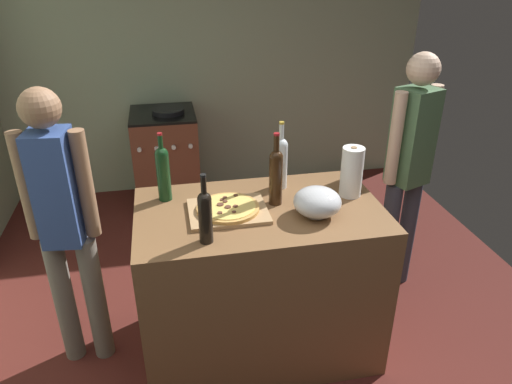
{
  "coord_description": "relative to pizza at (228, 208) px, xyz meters",
  "views": [
    {
      "loc": [
        -0.37,
        -1.35,
        2.12
      ],
      "look_at": [
        0.08,
        0.88,
        0.97
      ],
      "focal_mm": 33.41,
      "sensor_mm": 36.0,
      "label": 1
    }
  ],
  "objects": [
    {
      "name": "person_in_stripes",
      "position": [
        -0.83,
        0.12,
        -0.06
      ],
      "size": [
        0.36,
        0.22,
        1.59
      ],
      "color": "slate",
      "rests_on": "ground_plane"
    },
    {
      "name": "wine_bottle_green",
      "position": [
        -0.31,
        0.22,
        0.13
      ],
      "size": [
        0.07,
        0.07,
        0.38
      ],
      "color": "#143819",
      "rests_on": "counter"
    },
    {
      "name": "wine_bottle_dark",
      "position": [
        -0.14,
        -0.25,
        0.11
      ],
      "size": [
        0.06,
        0.06,
        0.34
      ],
      "color": "black",
      "rests_on": "counter"
    },
    {
      "name": "paper_towel_roll",
      "position": [
        0.69,
        0.07,
        0.11
      ],
      "size": [
        0.12,
        0.12,
        0.28
      ],
      "color": "white",
      "rests_on": "counter"
    },
    {
      "name": "wine_bottle_amber",
      "position": [
        0.34,
        0.24,
        0.13
      ],
      "size": [
        0.08,
        0.08,
        0.39
      ],
      "color": "silver",
      "rests_on": "counter"
    },
    {
      "name": "person_in_red",
      "position": [
        1.21,
        0.4,
        -0.03
      ],
      "size": [
        0.36,
        0.26,
        1.62
      ],
      "color": "#383D4C",
      "rests_on": "ground_plane"
    },
    {
      "name": "pizza",
      "position": [
        0.0,
        0.0,
        0.0
      ],
      "size": [
        0.32,
        0.32,
        0.03
      ],
      "color": "tan",
      "rests_on": "cutting_board"
    },
    {
      "name": "cutting_board",
      "position": [
        0.0,
        -0.0,
        -0.02
      ],
      "size": [
        0.4,
        0.32,
        0.02
      ],
      "primitive_type": "cube",
      "color": "tan",
      "rests_on": "counter"
    },
    {
      "name": "kitchen_wall_rear",
      "position": [
        0.09,
        2.35,
        0.34
      ],
      "size": [
        4.2,
        0.1,
        2.6
      ],
      "primitive_type": "cube",
      "color": "#99A889",
      "rests_on": "ground_plane"
    },
    {
      "name": "stove",
      "position": [
        -0.29,
        1.95,
        -0.51
      ],
      "size": [
        0.56,
        0.61,
        0.92
      ],
      "color": "brown",
      "rests_on": "ground_plane"
    },
    {
      "name": "ground_plane",
      "position": [
        0.09,
        0.77,
        -0.97
      ],
      "size": [
        4.2,
        3.67,
        0.02
      ],
      "primitive_type": "cube",
      "color": "#511E19"
    },
    {
      "name": "wine_bottle_clear",
      "position": [
        0.26,
        0.06,
        0.14
      ],
      "size": [
        0.07,
        0.07,
        0.39
      ],
      "color": "#331E0F",
      "rests_on": "counter"
    },
    {
      "name": "counter",
      "position": [
        0.17,
        0.01,
        -0.49
      ],
      "size": [
        1.29,
        0.76,
        0.92
      ],
      "primitive_type": "cube",
      "color": "brown",
      "rests_on": "ground_plane"
    },
    {
      "name": "mixing_bowl",
      "position": [
        0.44,
        -0.11,
        0.04
      ],
      "size": [
        0.24,
        0.24,
        0.15
      ],
      "color": "#B2B2B7",
      "rests_on": "counter"
    }
  ]
}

